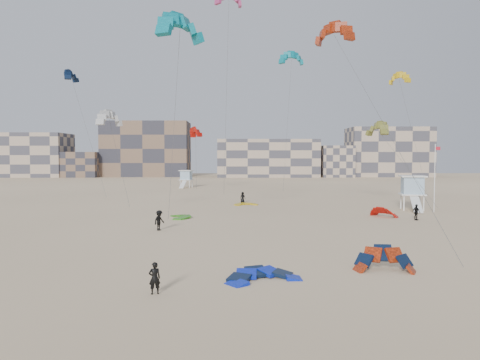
{
  "coord_description": "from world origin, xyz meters",
  "views": [
    {
      "loc": [
        0.17,
        -22.0,
        6.88
      ],
      "look_at": [
        0.33,
        6.0,
        5.41
      ],
      "focal_mm": 35.0,
      "sensor_mm": 36.0,
      "label": 1
    }
  ],
  "objects_px": {
    "kite_ground_orange": "(384,271)",
    "kitesurfer_main": "(155,278)",
    "lifeguard_tower_near": "(412,193)",
    "kite_ground_blue": "(263,280)"
  },
  "relations": [
    {
      "from": "kitesurfer_main",
      "to": "lifeguard_tower_near",
      "type": "distance_m",
      "value": 44.44
    },
    {
      "from": "kite_ground_blue",
      "to": "kite_ground_orange",
      "type": "relative_size",
      "value": 1.15
    },
    {
      "from": "lifeguard_tower_near",
      "to": "kite_ground_blue",
      "type": "bearing_deg",
      "value": -111.6
    },
    {
      "from": "kitesurfer_main",
      "to": "kite_ground_orange",
      "type": "bearing_deg",
      "value": 179.32
    },
    {
      "from": "kite_ground_orange",
      "to": "kitesurfer_main",
      "type": "xyz_separation_m",
      "value": [
        -12.88,
        -4.55,
        0.8
      ]
    },
    {
      "from": "lifeguard_tower_near",
      "to": "kitesurfer_main",
      "type": "bearing_deg",
      "value": -115.82
    },
    {
      "from": "kite_ground_blue",
      "to": "kite_ground_orange",
      "type": "height_order",
      "value": "kite_ground_orange"
    },
    {
      "from": "kite_ground_blue",
      "to": "kitesurfer_main",
      "type": "distance_m",
      "value": 6.17
    },
    {
      "from": "kite_ground_orange",
      "to": "kitesurfer_main",
      "type": "bearing_deg",
      "value": -153.54
    },
    {
      "from": "kite_ground_orange",
      "to": "lifeguard_tower_near",
      "type": "relative_size",
      "value": 0.56
    }
  ]
}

